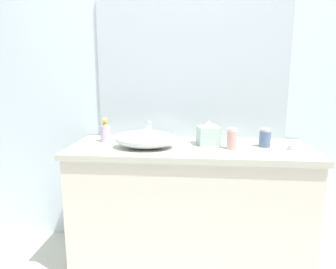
{
  "coord_description": "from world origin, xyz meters",
  "views": [
    {
      "loc": [
        0.06,
        -1.55,
        1.32
      ],
      "look_at": [
        -0.11,
        0.37,
        0.93
      ],
      "focal_mm": 32.24,
      "sensor_mm": 36.0,
      "label": 1
    }
  ],
  "objects_px": {
    "sink_basin": "(145,139)",
    "perfume_bottle": "(232,139)",
    "candle_jar": "(292,147)",
    "lotion_bottle": "(265,138)",
    "tissue_box": "(208,134)",
    "soap_dispenser": "(105,132)"
  },
  "relations": [
    {
      "from": "sink_basin",
      "to": "perfume_bottle",
      "type": "relative_size",
      "value": 3.0
    },
    {
      "from": "sink_basin",
      "to": "candle_jar",
      "type": "distance_m",
      "value": 0.93
    },
    {
      "from": "lotion_bottle",
      "to": "tissue_box",
      "type": "distance_m",
      "value": 0.37
    },
    {
      "from": "sink_basin",
      "to": "candle_jar",
      "type": "height_order",
      "value": "sink_basin"
    },
    {
      "from": "perfume_bottle",
      "to": "candle_jar",
      "type": "xyz_separation_m",
      "value": [
        0.37,
        0.01,
        -0.05
      ]
    },
    {
      "from": "sink_basin",
      "to": "perfume_bottle",
      "type": "bearing_deg",
      "value": 2.35
    },
    {
      "from": "sink_basin",
      "to": "tissue_box",
      "type": "xyz_separation_m",
      "value": [
        0.41,
        0.13,
        0.01
      ]
    },
    {
      "from": "lotion_bottle",
      "to": "soap_dispenser",
      "type": "bearing_deg",
      "value": 176.98
    },
    {
      "from": "perfume_bottle",
      "to": "candle_jar",
      "type": "relative_size",
      "value": 2.76
    },
    {
      "from": "perfume_bottle",
      "to": "sink_basin",
      "type": "bearing_deg",
      "value": -177.65
    },
    {
      "from": "soap_dispenser",
      "to": "candle_jar",
      "type": "height_order",
      "value": "soap_dispenser"
    },
    {
      "from": "perfume_bottle",
      "to": "candle_jar",
      "type": "bearing_deg",
      "value": 1.3
    },
    {
      "from": "lotion_bottle",
      "to": "sink_basin",
      "type": "bearing_deg",
      "value": -172.5
    },
    {
      "from": "soap_dispenser",
      "to": "perfume_bottle",
      "type": "height_order",
      "value": "soap_dispenser"
    },
    {
      "from": "soap_dispenser",
      "to": "lotion_bottle",
      "type": "height_order",
      "value": "soap_dispenser"
    },
    {
      "from": "sink_basin",
      "to": "soap_dispenser",
      "type": "distance_m",
      "value": 0.35
    },
    {
      "from": "candle_jar",
      "to": "perfume_bottle",
      "type": "bearing_deg",
      "value": -178.7
    },
    {
      "from": "lotion_bottle",
      "to": "perfume_bottle",
      "type": "bearing_deg",
      "value": -160.31
    },
    {
      "from": "tissue_box",
      "to": "soap_dispenser",
      "type": "bearing_deg",
      "value": 178.02
    },
    {
      "from": "sink_basin",
      "to": "tissue_box",
      "type": "height_order",
      "value": "tissue_box"
    },
    {
      "from": "sink_basin",
      "to": "perfume_bottle",
      "type": "distance_m",
      "value": 0.55
    },
    {
      "from": "soap_dispenser",
      "to": "tissue_box",
      "type": "distance_m",
      "value": 0.72
    }
  ]
}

